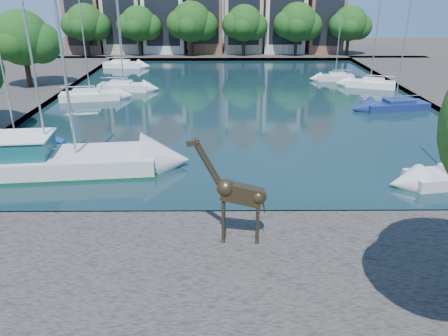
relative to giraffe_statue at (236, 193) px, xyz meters
The scene contains 28 objects.
ground 3.92m from the giraffe_statue, 70.08° to the left, with size 160.00×160.00×0.00m, color #38332B.
water_basin 26.81m from the giraffe_statue, 87.93° to the left, with size 38.00×50.00×0.08m, color black.
near_quay 5.08m from the giraffe_statue, 77.48° to the right, with size 50.00×14.00×0.50m, color #4D4A43.
far_quay 58.72m from the giraffe_statue, 89.06° to the left, with size 60.00×16.00×0.50m, color #4D4A43.
townhouse_west_end 62.82m from the giraffe_statue, 110.59° to the left, with size 5.44×9.18×14.93m.
townhouse_west_mid 61.05m from the giraffe_statue, 105.29° to the left, with size 5.94×9.18×16.79m.
townhouse_west_inner 59.60m from the giraffe_statue, 99.24° to the left, with size 6.43×9.18×15.15m.
townhouse_center 59.00m from the giraffe_statue, 92.96° to the left, with size 5.44×9.18×16.93m.
townhouse_east_inner 58.94m from the giraffe_statue, 87.11° to the left, with size 5.94×9.18×15.79m.
townhouse_east_mid 59.65m from the giraffe_statue, 80.83° to the left, with size 6.43×9.18×16.65m.
townhouse_east_end 60.94m from the giraffe_statue, 74.77° to the left, with size 5.44×9.18×14.43m.
far_tree_far_west 57.18m from the giraffe_statue, 111.50° to the left, with size 7.28×5.60×7.68m.
far_tree_west 54.76m from the giraffe_statue, 103.68° to the left, with size 6.76×5.20×7.36m.
far_tree_mid_west 53.44m from the giraffe_statue, 95.30° to the left, with size 7.80×6.00×8.00m.
far_tree_mid_east 53.30m from the giraffe_statue, 86.70° to the left, with size 7.02×5.40×7.52m.
far_tree_east 54.35m from the giraffe_statue, 78.24° to the left, with size 7.54×5.80×7.84m.
far_tree_far_east 56.52m from the giraffe_statue, 70.27° to the left, with size 6.76×5.20×7.36m.
side_tree_left_far 37.22m from the giraffe_statue, 124.33° to the left, with size 7.28×5.60×7.88m.
giraffe_statue is the anchor object (origin of this frame).
motorsailer 14.15m from the giraffe_statue, 143.05° to the left, with size 12.61×4.85×11.87m.
sailboat_left_a 14.09m from the giraffe_statue, 142.33° to the left, with size 5.85×3.74×9.74m.
sailboat_left_b 18.03m from the giraffe_statue, 141.64° to the left, with size 6.55×2.47×8.72m.
sailboat_left_c 29.94m from the giraffe_statue, 116.93° to the left, with size 6.02×3.03×10.51m.
sailboat_left_d 32.72m from the giraffe_statue, 109.75° to the left, with size 5.48×2.36×10.01m.
sailboat_left_e 47.17m from the giraffe_statue, 107.33° to the left, with size 5.42×2.50×11.26m.
sailboat_right_b 27.56m from the giraffe_statue, 56.11° to the left, with size 6.22×3.16×11.30m.
sailboat_right_c 35.87m from the giraffe_statue, 63.52° to the left, with size 5.54×3.44×9.15m.
sailboat_right_d 38.28m from the giraffe_statue, 70.08° to the left, with size 4.33×1.63×7.83m.
Camera 1 is at (-1.58, -18.71, 10.58)m, focal length 35.00 mm.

